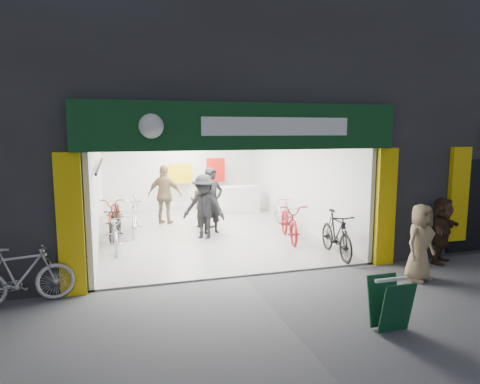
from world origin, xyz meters
name	(u,v)px	position (x,y,z in m)	size (l,w,h in m)	color
ground	(244,277)	(0.00, 0.00, 0.00)	(60.00, 60.00, 0.00)	#56565B
building	(225,86)	(0.91, 4.99, 4.31)	(17.00, 10.27, 8.00)	#232326
bike_left_front	(115,231)	(-2.50, 2.77, 0.49)	(0.65, 1.86, 0.98)	#A9A9AD
bike_left_midfront	(115,224)	(-2.50, 3.78, 0.46)	(0.44, 1.55, 0.93)	black
bike_left_midback	(115,213)	(-2.50, 5.16, 0.51)	(0.67, 1.92, 1.01)	maroon
bike_left_back	(135,215)	(-1.95, 4.31, 0.56)	(0.53, 1.88, 1.13)	silver
bike_right_front	(336,234)	(2.50, 0.73, 0.55)	(0.52, 1.83, 1.10)	black
bike_right_mid	(290,222)	(2.03, 2.43, 0.53)	(0.70, 2.00, 1.05)	maroon
bike_right_back	(282,211)	(2.50, 4.16, 0.50)	(0.47, 1.65, 0.99)	silver
parked_bike	(21,276)	(-4.05, -0.30, 0.52)	(0.49, 1.74, 1.04)	#A7A7AB
customer_a	(212,202)	(0.18, 3.71, 0.96)	(0.70, 0.46, 1.93)	black
customer_b	(202,202)	(0.09, 4.66, 0.81)	(0.79, 0.62, 1.63)	#362618
customer_c	(204,207)	(-0.15, 3.23, 0.90)	(1.16, 0.67, 1.80)	black
customer_d	(165,195)	(-0.96, 5.38, 0.96)	(1.12, 0.47, 1.91)	#7E6549
pedestrian_near	(420,243)	(3.30, -1.16, 0.77)	(0.75, 0.49, 1.54)	#9B805A
pedestrian_far	(442,230)	(4.55, -0.34, 0.75)	(1.39, 0.44, 1.50)	#3C291B
sandwich_board	(390,303)	(1.40, -2.87, 0.43)	(0.53, 0.52, 0.79)	#0F3D22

